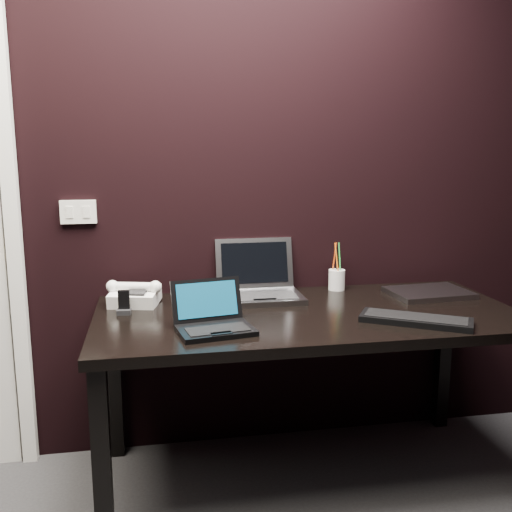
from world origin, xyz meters
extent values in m
plane|color=black|center=(0.00, 1.80, 1.30)|extent=(4.00, 0.00, 4.00)
cube|color=white|center=(-0.89, 1.77, 1.02)|extent=(0.06, 0.05, 2.11)
cube|color=silver|center=(-0.62, 1.79, 1.12)|extent=(0.15, 0.02, 0.10)
cube|color=silver|center=(-0.66, 1.78, 1.12)|extent=(0.03, 0.01, 0.05)
cube|color=silver|center=(-0.58, 1.78, 1.12)|extent=(0.03, 0.01, 0.05)
cube|color=black|center=(0.30, 1.40, 0.72)|extent=(1.70, 0.80, 0.04)
cube|color=black|center=(-0.50, 1.05, 0.35)|extent=(0.06, 0.06, 0.70)
cube|color=black|center=(-0.50, 1.75, 0.35)|extent=(0.06, 0.06, 0.70)
cube|color=black|center=(1.10, 1.75, 0.35)|extent=(0.06, 0.06, 0.70)
cube|color=black|center=(-0.10, 1.20, 0.75)|extent=(0.29, 0.23, 0.02)
cube|color=black|center=(-0.09, 1.18, 0.76)|extent=(0.23, 0.14, 0.00)
cube|color=black|center=(-0.09, 1.13, 0.76)|extent=(0.08, 0.04, 0.00)
cube|color=black|center=(-0.12, 1.31, 0.83)|extent=(0.27, 0.10, 0.15)
cube|color=navy|center=(-0.12, 1.31, 0.84)|extent=(0.23, 0.08, 0.12)
cube|color=gray|center=(0.14, 1.61, 0.75)|extent=(0.35, 0.26, 0.02)
cube|color=black|center=(0.15, 1.58, 0.77)|extent=(0.29, 0.14, 0.00)
cube|color=gray|center=(0.15, 1.51, 0.77)|extent=(0.10, 0.04, 0.00)
cube|color=#97989D|center=(0.14, 1.77, 0.87)|extent=(0.35, 0.07, 0.22)
cube|color=black|center=(0.14, 1.76, 0.88)|extent=(0.30, 0.05, 0.18)
cube|color=black|center=(0.66, 1.18, 0.75)|extent=(0.42, 0.33, 0.02)
cube|color=black|center=(0.66, 1.18, 0.76)|extent=(0.38, 0.29, 0.00)
cube|color=gray|center=(0.90, 1.55, 0.75)|extent=(0.36, 0.27, 0.02)
cube|color=white|center=(-0.39, 1.63, 0.77)|extent=(0.23, 0.22, 0.08)
cylinder|color=silver|center=(-0.39, 1.62, 0.82)|extent=(0.19, 0.08, 0.04)
sphere|color=white|center=(-0.48, 1.64, 0.82)|extent=(0.06, 0.06, 0.05)
sphere|color=white|center=(-0.31, 1.60, 0.82)|extent=(0.06, 0.06, 0.05)
cube|color=black|center=(-0.38, 1.58, 0.81)|extent=(0.09, 0.07, 0.01)
cube|color=black|center=(-0.43, 1.51, 0.79)|extent=(0.05, 0.03, 0.09)
cube|color=black|center=(-0.43, 1.49, 0.75)|extent=(0.06, 0.04, 0.02)
cylinder|color=silver|center=(0.53, 1.73, 0.79)|extent=(0.08, 0.08, 0.09)
cylinder|color=#C54112|center=(0.52, 1.73, 0.89)|extent=(0.02, 0.03, 0.14)
cylinder|color=green|center=(0.54, 1.72, 0.89)|extent=(0.01, 0.02, 0.14)
cylinder|color=black|center=(0.53, 1.74, 0.89)|extent=(0.01, 0.01, 0.14)
cylinder|color=#C05312|center=(0.52, 1.72, 0.89)|extent=(0.02, 0.03, 0.14)
camera|label=1|loc=(-0.31, -0.75, 1.39)|focal=40.00mm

